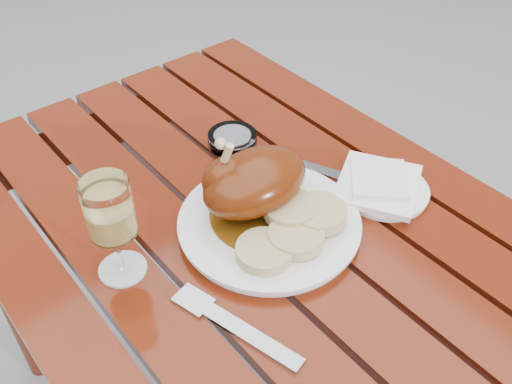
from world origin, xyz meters
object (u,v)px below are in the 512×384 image
Objects in this scene: table at (261,355)px; side_plate at (385,190)px; ashtray at (232,139)px; wine_glass at (114,230)px; dinner_plate at (269,224)px.

table is 7.52× the size of side_plate.
side_plate is at bearing -67.30° from ashtray.
table is 0.46m from ashtray.
wine_glass is 1.82× the size of ashtray.
dinner_plate is (0.01, -0.00, 0.38)m from table.
wine_glass reaches higher than side_plate.
dinner_plate is 0.26m from wine_glass.
table is 0.45m from side_plate.
ashtray reaches higher than side_plate.
dinner_plate is 3.15× the size of ashtray.
table is 0.39m from dinner_plate.
side_plate is 0.32m from ashtray.
ashtray is (0.34, 0.15, -0.08)m from wine_glass.
wine_glass is 0.38m from ashtray.
ashtray reaches higher than dinner_plate.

